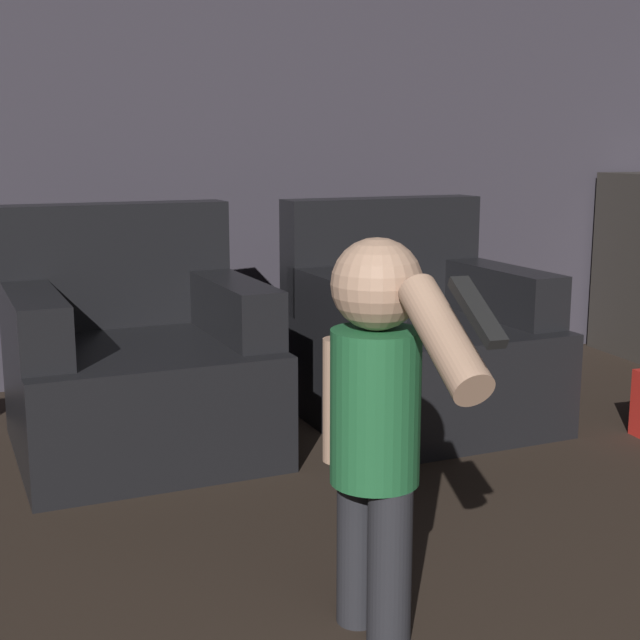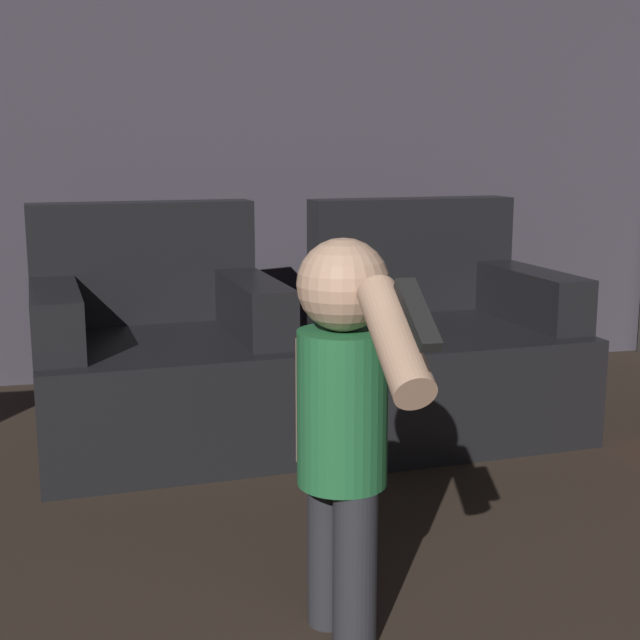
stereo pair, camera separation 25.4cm
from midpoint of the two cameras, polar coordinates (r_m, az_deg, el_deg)
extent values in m
cube|color=#3D3842|center=(4.12, -9.90, 14.33)|extent=(8.40, 0.05, 2.60)
cube|color=black|center=(3.21, -13.65, -4.83)|extent=(0.91, 0.92, 0.39)
cube|color=black|center=(3.46, -15.00, 3.43)|extent=(0.85, 0.23, 0.46)
cube|color=black|center=(3.10, -20.10, -0.14)|extent=(0.22, 0.70, 0.20)
cube|color=black|center=(3.21, -7.90, 0.82)|extent=(0.22, 0.70, 0.20)
cube|color=black|center=(3.46, 4.42, -3.37)|extent=(0.91, 0.92, 0.39)
cube|color=black|center=(3.68, 2.00, 4.27)|extent=(0.85, 0.23, 0.46)
cube|color=black|center=(3.25, -0.81, 1.05)|extent=(0.22, 0.70, 0.20)
cube|color=black|center=(3.57, 9.34, 1.81)|extent=(0.22, 0.70, 0.20)
cylinder|color=#28282D|center=(1.97, 0.68, -15.54)|extent=(0.10, 0.10, 0.35)
cylinder|color=#28282D|center=(2.05, -1.19, -14.48)|extent=(0.10, 0.10, 0.35)
cylinder|color=#236638|center=(1.88, -0.29, -5.63)|extent=(0.19, 0.19, 0.33)
sphere|color=tan|center=(1.83, -0.30, 2.29)|extent=(0.19, 0.19, 0.19)
cylinder|color=tan|center=(1.98, -2.37, -5.21)|extent=(0.08, 0.08, 0.28)
cylinder|color=tan|center=(1.63, 3.56, -1.16)|extent=(0.08, 0.28, 0.21)
cube|color=black|center=(1.51, 5.33, 0.51)|extent=(0.04, 0.16, 0.10)
camera|label=1|loc=(0.13, -92.86, -0.57)|focal=50.00mm
camera|label=2|loc=(0.13, 87.14, 0.57)|focal=50.00mm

